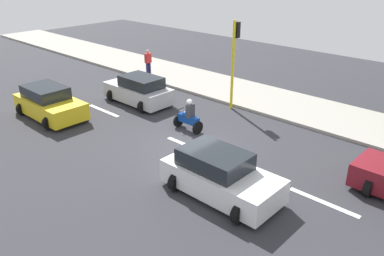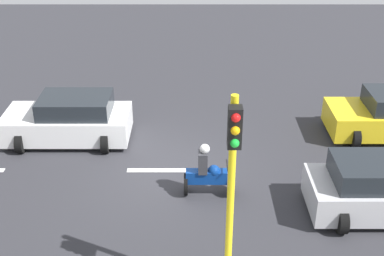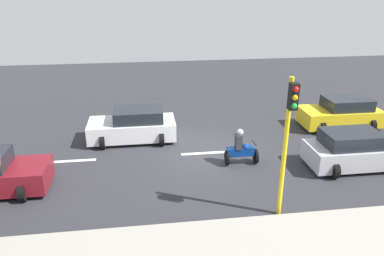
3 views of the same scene
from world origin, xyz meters
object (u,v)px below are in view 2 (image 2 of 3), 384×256
car_white (70,120)px  car_silver (384,189)px  traffic_light_corner (232,177)px  motorcycle (207,174)px

car_white → car_silver: same height
car_silver → traffic_light_corner: (2.83, -4.10, 2.22)m
traffic_light_corner → car_white: bearing=-145.4°
car_silver → motorcycle: motorcycle is taller
motorcycle → traffic_light_corner: 4.34m
car_white → traffic_light_corner: (6.75, 4.65, 2.22)m
car_white → car_silver: size_ratio=1.02×
motorcycle → traffic_light_corner: traffic_light_corner is taller
car_white → motorcycle: size_ratio=2.60×
car_white → motorcycle: (3.07, 4.32, -0.07)m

